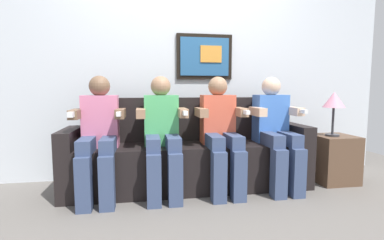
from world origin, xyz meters
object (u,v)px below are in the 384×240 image
at_px(person_left_center, 162,131).
at_px(person_right_center, 221,129).
at_px(couch, 189,156).
at_px(table_lamp, 334,102).
at_px(side_table_right, 333,159).
at_px(person_rightmost, 275,128).
at_px(person_leftmost, 99,132).

relative_size(person_left_center, person_right_center, 1.00).
bearing_deg(person_left_center, couch, 31.04).
distance_m(person_right_center, table_lamp, 1.24).
bearing_deg(person_right_center, person_left_center, 180.00).
bearing_deg(side_table_right, person_left_center, -178.08).
height_order(person_left_center, side_table_right, person_left_center).
height_order(person_right_center, person_rightmost, same).
height_order(person_leftmost, person_right_center, same).
bearing_deg(table_lamp, couch, 174.98).
relative_size(couch, person_left_center, 2.15).
relative_size(person_left_center, table_lamp, 2.41).
bearing_deg(person_left_center, side_table_right, 1.92).
bearing_deg(person_leftmost, couch, 11.35).
height_order(person_left_center, person_rightmost, same).
height_order(person_right_center, table_lamp, person_right_center).
bearing_deg(person_right_center, couch, 149.05).
xyz_separation_m(couch, person_rightmost, (0.84, -0.17, 0.29)).
bearing_deg(person_leftmost, person_right_center, 0.02).
xyz_separation_m(person_leftmost, person_rightmost, (1.68, 0.00, -0.00)).
bearing_deg(person_left_center, person_right_center, 0.00).
xyz_separation_m(person_left_center, table_lamp, (1.78, 0.04, 0.25)).
distance_m(person_leftmost, table_lamp, 2.35).
relative_size(couch, side_table_right, 4.78).
relative_size(person_right_center, table_lamp, 2.41).
bearing_deg(side_table_right, person_rightmost, -175.04).
distance_m(person_leftmost, person_left_center, 0.56).
height_order(person_right_center, side_table_right, person_right_center).
xyz_separation_m(person_right_center, table_lamp, (1.22, 0.04, 0.25)).
distance_m(person_leftmost, person_right_center, 1.12).
relative_size(couch, person_right_center, 2.15).
bearing_deg(person_leftmost, person_rightmost, 0.02).
distance_m(person_left_center, table_lamp, 1.80).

